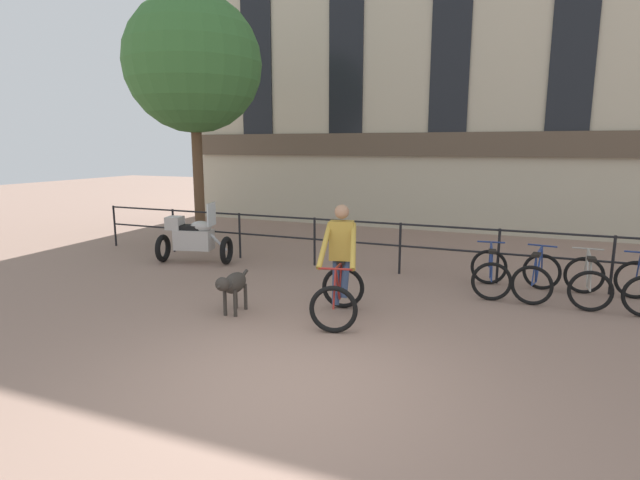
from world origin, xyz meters
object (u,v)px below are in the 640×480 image
at_px(parked_bicycle_near_lamp, 490,272).
at_px(cyclist_with_bike, 340,268).
at_px(parked_bicycle_mid_right, 587,281).
at_px(parked_bicycle_mid_left, 537,277).
at_px(dog, 233,284).
at_px(parked_motorcycle, 193,238).

bearing_deg(parked_bicycle_near_lamp, cyclist_with_bike, 41.73).
height_order(parked_bicycle_near_lamp, parked_bicycle_mid_right, same).
bearing_deg(cyclist_with_bike, parked_bicycle_near_lamp, 35.19).
relative_size(parked_bicycle_near_lamp, parked_bicycle_mid_left, 0.98).
distance_m(parked_bicycle_near_lamp, parked_bicycle_mid_left, 0.76).
relative_size(cyclist_with_bike, parked_bicycle_near_lamp, 1.44).
distance_m(dog, parked_motorcycle, 3.71).
xyz_separation_m(cyclist_with_bike, parked_motorcycle, (-4.21, 2.07, -0.20)).
distance_m(parked_motorcycle, parked_bicycle_mid_right, 7.75).
distance_m(cyclist_with_bike, parked_bicycle_near_lamp, 3.04).
bearing_deg(parked_bicycle_mid_right, cyclist_with_bike, 32.66).
height_order(parked_motorcycle, parked_bicycle_mid_right, parked_motorcycle).
relative_size(parked_motorcycle, parked_bicycle_near_lamp, 1.45).
distance_m(cyclist_with_bike, parked_motorcycle, 4.70).
distance_m(dog, parked_bicycle_mid_right, 5.79).
height_order(parked_bicycle_mid_left, parked_bicycle_mid_right, same).
xyz_separation_m(parked_motorcycle, parked_bicycle_mid_left, (6.98, 0.17, -0.20)).
relative_size(parked_bicycle_near_lamp, parked_bicycle_mid_right, 1.06).
relative_size(parked_motorcycle, parked_bicycle_mid_right, 1.53).
bearing_deg(cyclist_with_bike, parked_bicycle_mid_left, 26.04).
height_order(parked_motorcycle, parked_bicycle_mid_left, parked_motorcycle).
bearing_deg(parked_bicycle_mid_left, dog, 41.79).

